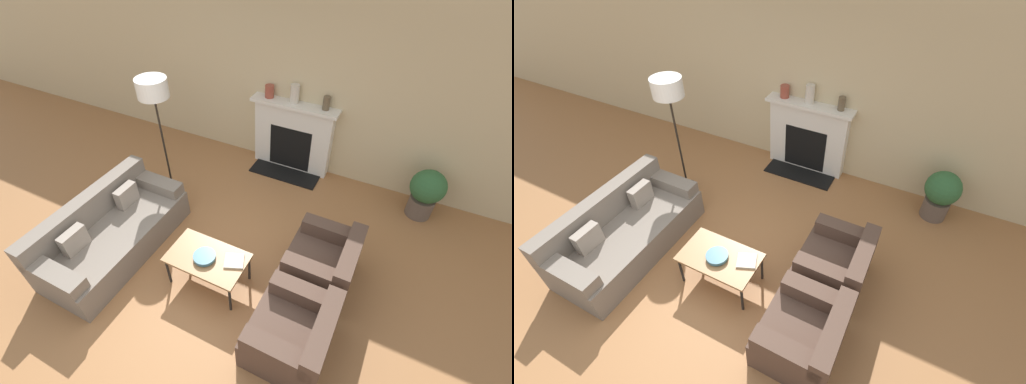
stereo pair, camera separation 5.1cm
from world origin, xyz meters
TOP-DOWN VIEW (x-y plane):
  - ground_plane at (0.00, 0.00)m, footprint 18.00×18.00m
  - wall_back at (0.00, 3.02)m, footprint 18.00×0.06m
  - fireplace at (0.03, 2.87)m, footprint 1.41×0.59m
  - couch at (-1.37, 0.14)m, footprint 0.91×1.96m
  - armchair_near at (1.25, -0.09)m, footprint 0.80×0.85m
  - armchair_far at (1.25, 0.88)m, footprint 0.80×0.85m
  - coffee_table at (0.04, 0.24)m, footprint 0.93×0.55m
  - bowl at (0.02, 0.21)m, footprint 0.26×0.26m
  - book at (0.35, 0.32)m, footprint 0.29×0.28m
  - floor_lamp at (-1.45, 1.47)m, footprint 0.42×0.42m
  - mantel_vase_left at (-0.41, 2.89)m, footprint 0.14×0.14m
  - mantel_vase_center_left at (0.01, 2.89)m, footprint 0.14×0.14m
  - mantel_vase_center_right at (0.51, 2.89)m, footprint 0.11×0.11m
  - potted_plant at (2.18, 2.61)m, footprint 0.48×0.48m

SIDE VIEW (x-z plane):
  - ground_plane at x=0.00m, z-range 0.00..0.00m
  - armchair_near at x=1.25m, z-range -0.07..0.64m
  - armchair_far at x=1.25m, z-range -0.07..0.64m
  - couch at x=-1.37m, z-range -0.10..0.68m
  - coffee_table at x=0.04m, z-range 0.19..0.64m
  - potted_plant at x=2.18m, z-range 0.05..0.82m
  - book at x=0.35m, z-range 0.45..0.48m
  - bowl at x=0.02m, z-range 0.46..0.52m
  - fireplace at x=0.03m, z-range -0.01..1.18m
  - mantel_vase_left at x=-0.41m, z-range 1.19..1.38m
  - mantel_vase_center_right at x=0.51m, z-range 1.19..1.39m
  - mantel_vase_center_left at x=0.01m, z-range 1.19..1.48m
  - wall_back at x=0.00m, z-range 0.00..2.90m
  - floor_lamp at x=-1.45m, z-range 0.67..2.51m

